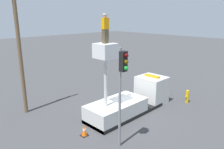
# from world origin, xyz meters

# --- Properties ---
(ground_plane) EXTENTS (120.00, 120.00, 0.00)m
(ground_plane) POSITION_xyz_m (0.00, 0.00, 0.00)
(ground_plane) COLOR #424244
(bucket_truck) EXTENTS (7.27, 2.21, 5.28)m
(bucket_truck) POSITION_xyz_m (0.60, 0.00, 0.93)
(bucket_truck) COLOR black
(bucket_truck) RESTS_ON ground
(worker) EXTENTS (0.40, 0.26, 1.75)m
(worker) POSITION_xyz_m (-1.95, 0.00, 6.16)
(worker) COLOR brown
(worker) RESTS_ON bucket_truck
(traffic_light_pole) EXTENTS (0.34, 0.57, 5.41)m
(traffic_light_pole) POSITION_xyz_m (-3.25, -2.59, 3.82)
(traffic_light_pole) COLOR gray
(traffic_light_pole) RESTS_ON ground
(fire_hydrant) EXTENTS (0.51, 0.27, 1.09)m
(fire_hydrant) POSITION_xyz_m (5.14, -2.13, 0.53)
(fire_hydrant) COLOR gold
(fire_hydrant) RESTS_ON ground
(traffic_cone_rear) EXTENTS (0.41, 0.41, 0.71)m
(traffic_cone_rear) POSITION_xyz_m (-3.98, -0.28, 0.34)
(traffic_cone_rear) COLOR black
(traffic_cone_rear) RESTS_ON ground
(utility_pole) EXTENTS (2.20, 0.26, 8.80)m
(utility_pole) POSITION_xyz_m (-5.00, 5.36, 4.73)
(utility_pole) COLOR brown
(utility_pole) RESTS_ON ground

